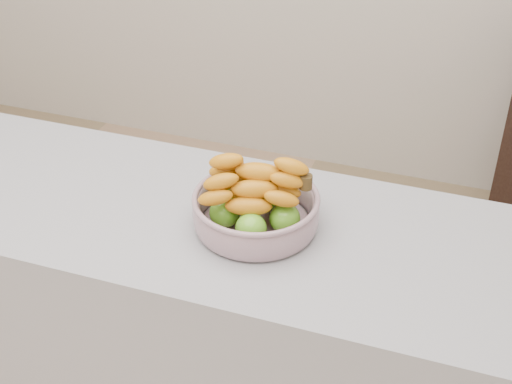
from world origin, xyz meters
TOP-DOWN VIEW (x-y plane):
  - counter at (0.00, 0.20)m, footprint 2.00×0.60m
  - fruit_bowl at (0.29, 0.20)m, footprint 0.31×0.31m

SIDE VIEW (x-z plane):
  - counter at x=0.00m, z-range 0.00..0.90m
  - fruit_bowl at x=0.29m, z-range 0.87..1.05m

